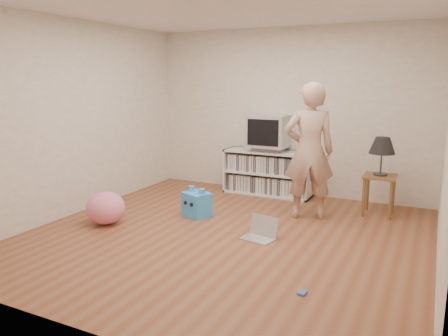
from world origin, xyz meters
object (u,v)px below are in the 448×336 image
dvd_deck (268,149)px  table_lamp (382,146)px  crt_tv (269,131)px  media_unit (268,172)px  laptop (261,232)px  side_table (379,185)px  plush_pink (106,208)px  person (309,151)px  plush_blue (197,204)px

dvd_deck → table_lamp: bearing=-12.0°
crt_tv → media_unit: bearing=90.0°
dvd_deck → laptop: dvd_deck is taller
dvd_deck → side_table: dvd_deck is taller
laptop → side_table: bearing=66.9°
table_lamp → side_table: bearing=0.0°
table_lamp → plush_pink: bearing=-147.8°
media_unit → crt_tv: 0.67m
person → laptop: (-0.26, -1.00, -0.82)m
media_unit → table_lamp: (1.74, -0.39, 0.59)m
table_lamp → person: bearing=-147.2°
media_unit → table_lamp: 1.87m
plush_blue → plush_pink: plush_pink is taller
side_table → table_lamp: size_ratio=1.07×
dvd_deck → plush_pink: size_ratio=0.92×
table_lamp → plush_pink: 3.70m
person → plush_pink: (-2.23, -1.39, -0.68)m
crt_tv → dvd_deck: bearing=90.0°
plush_pink → table_lamp: bearing=32.2°
media_unit → plush_pink: size_ratio=2.86×
crt_tv → plush_pink: crt_tv is taller
laptop → dvd_deck: bearing=120.7°
dvd_deck → media_unit: bearing=90.0°
media_unit → table_lamp: bearing=-12.5°
plush_blue → table_lamp: bearing=49.0°
side_table → person: size_ratio=0.31×
dvd_deck → laptop: (0.64, -1.91, -0.67)m
plush_blue → plush_pink: size_ratio=0.85×
media_unit → dvd_deck: 0.39m
dvd_deck → person: 1.29m
crt_tv → person: bearing=-45.2°
media_unit → person: size_ratio=0.78×
media_unit → dvd_deck: bearing=-90.0°
side_table → plush_pink: side_table is taller
crt_tv → plush_pink: 2.78m
crt_tv → person: size_ratio=0.34×
crt_tv → laptop: (0.64, -1.91, -0.95)m
media_unit → side_table: media_unit is taller
media_unit → plush_pink: 2.68m
media_unit → plush_pink: media_unit is taller
plush_pink → media_unit: bearing=60.1°
dvd_deck → side_table: 1.80m
person → plush_pink: bearing=9.0°
dvd_deck → crt_tv: (0.00, -0.00, 0.29)m
crt_tv → side_table: crt_tv is taller
plush_blue → plush_pink: bearing=-116.7°
dvd_deck → plush_pink: 2.71m
table_lamp → person: size_ratio=0.29×
plush_pink → laptop: bearing=11.1°
side_table → plush_pink: bearing=-147.8°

